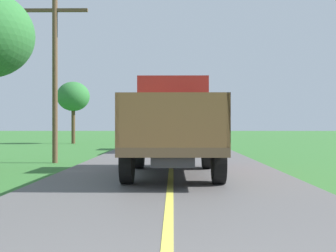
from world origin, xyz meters
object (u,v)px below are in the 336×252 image
(banana_truck_near, at_px, (173,124))
(roadside_tree_near_left, at_px, (73,97))
(banana_truck_far, at_px, (173,124))
(utility_pole_roadside, at_px, (55,72))

(banana_truck_near, height_order, roadside_tree_near_left, roadside_tree_near_left)
(banana_truck_near, xyz_separation_m, roadside_tree_near_left, (-7.69, 19.97, 2.13))
(banana_truck_near, distance_m, banana_truck_far, 11.18)
(banana_truck_near, relative_size, roadside_tree_near_left, 1.22)
(banana_truck_near, xyz_separation_m, utility_pole_roadside, (-4.44, 3.60, 1.94))
(banana_truck_near, height_order, utility_pole_roadside, utility_pole_roadside)
(utility_pole_roadside, xyz_separation_m, roadside_tree_near_left, (-3.25, 16.36, 0.19))
(utility_pole_roadside, relative_size, roadside_tree_near_left, 1.29)
(banana_truck_far, bearing_deg, banana_truck_near, -90.07)
(banana_truck_far, height_order, utility_pole_roadside, utility_pole_roadside)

